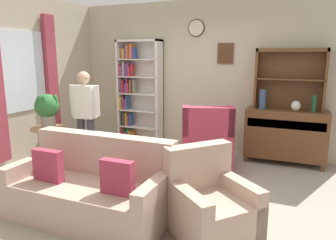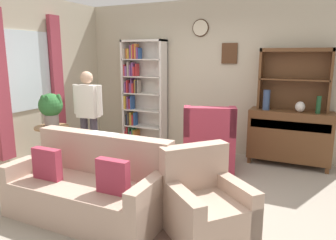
# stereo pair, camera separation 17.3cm
# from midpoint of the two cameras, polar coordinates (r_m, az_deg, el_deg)

# --- Properties ---
(ground_plane) EXTENTS (5.40, 4.60, 0.02)m
(ground_plane) POSITION_cam_midpoint_polar(r_m,az_deg,el_deg) (4.44, -1.18, -12.59)
(ground_plane) COLOR #9E9384
(wall_back) EXTENTS (5.00, 0.09, 2.80)m
(wall_back) POSITION_cam_midpoint_polar(r_m,az_deg,el_deg) (6.04, 7.85, 7.69)
(wall_back) COLOR #BCB299
(wall_back) RESTS_ON ground_plane
(wall_left) EXTENTS (0.16, 4.20, 2.80)m
(wall_left) POSITION_cam_midpoint_polar(r_m,az_deg,el_deg) (5.68, -24.66, 6.41)
(wall_left) COLOR #BCB299
(wall_left) RESTS_ON ground_plane
(area_rug) EXTENTS (2.25, 1.74, 0.01)m
(area_rug) POSITION_cam_midpoint_polar(r_m,az_deg,el_deg) (4.11, -0.51, -14.46)
(area_rug) COLOR brown
(area_rug) RESTS_ON ground_plane
(bookshelf) EXTENTS (0.90, 0.30, 2.10)m
(bookshelf) POSITION_cam_midpoint_polar(r_m,az_deg,el_deg) (6.43, -4.10, 4.84)
(bookshelf) COLOR silver
(bookshelf) RESTS_ON ground_plane
(sideboard) EXTENTS (1.30, 0.45, 0.92)m
(sideboard) POSITION_cam_midpoint_polar(r_m,az_deg,el_deg) (5.64, 21.82, -2.56)
(sideboard) COLOR brown
(sideboard) RESTS_ON ground_plane
(sideboard_hutch) EXTENTS (1.10, 0.26, 1.00)m
(sideboard_hutch) POSITION_cam_midpoint_polar(r_m,az_deg,el_deg) (5.61, 22.71, 8.17)
(sideboard_hutch) COLOR brown
(sideboard_hutch) RESTS_ON sideboard
(vase_tall) EXTENTS (0.11, 0.11, 0.33)m
(vase_tall) POSITION_cam_midpoint_polar(r_m,az_deg,el_deg) (5.49, 18.16, 3.46)
(vase_tall) COLOR #33476B
(vase_tall) RESTS_ON sideboard
(vase_round) EXTENTS (0.15, 0.15, 0.17)m
(vase_round) POSITION_cam_midpoint_polar(r_m,az_deg,el_deg) (5.48, 23.52, 2.20)
(vase_round) COLOR beige
(vase_round) RESTS_ON sideboard
(bottle_wine) EXTENTS (0.07, 0.07, 0.28)m
(bottle_wine) POSITION_cam_midpoint_polar(r_m,az_deg,el_deg) (5.45, 26.28, 2.47)
(bottle_wine) COLOR #194223
(bottle_wine) RESTS_ON sideboard
(couch_floral) EXTENTS (1.80, 0.85, 0.90)m
(couch_floral) POSITION_cam_midpoint_polar(r_m,az_deg,el_deg) (3.79, -12.58, -11.98)
(couch_floral) COLOR tan
(couch_floral) RESTS_ON ground_plane
(armchair_floral) EXTENTS (1.08, 1.08, 0.88)m
(armchair_floral) POSITION_cam_midpoint_polar(r_m,az_deg,el_deg) (3.39, 8.27, -15.20)
(armchair_floral) COLOR tan
(armchair_floral) RESTS_ON ground_plane
(wingback_chair) EXTENTS (1.00, 1.01, 1.05)m
(wingback_chair) POSITION_cam_midpoint_polar(r_m,az_deg,el_deg) (5.10, 8.30, -4.74)
(wingback_chair) COLOR #A33347
(wingback_chair) RESTS_ON ground_plane
(plant_stand) EXTENTS (0.52, 0.52, 0.72)m
(plant_stand) POSITION_cam_midpoint_polar(r_m,az_deg,el_deg) (5.30, -19.15, -4.01)
(plant_stand) COLOR #997047
(plant_stand) RESTS_ON ground_plane
(potted_plant_large) EXTENTS (0.37, 0.37, 0.51)m
(potted_plant_large) POSITION_cam_midpoint_polar(r_m,az_deg,el_deg) (5.25, -19.44, 2.26)
(potted_plant_large) COLOR gray
(potted_plant_large) RESTS_ON plant_stand
(potted_plant_small) EXTENTS (0.23, 0.23, 0.32)m
(potted_plant_small) POSITION_cam_midpoint_polar(r_m,az_deg,el_deg) (5.00, -18.46, -8.00)
(potted_plant_small) COLOR gray
(potted_plant_small) RESTS_ON ground_plane
(person_reading) EXTENTS (0.53, 0.24, 1.56)m
(person_reading) POSITION_cam_midpoint_polar(r_m,az_deg,el_deg) (5.27, -13.25, 1.43)
(person_reading) COLOR #38333D
(person_reading) RESTS_ON ground_plane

